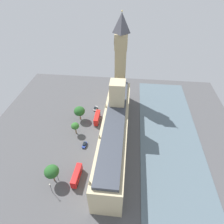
{
  "coord_description": "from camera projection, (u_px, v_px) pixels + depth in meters",
  "views": [
    {
      "loc": [
        -7.89,
        69.03,
        78.85
      ],
      "look_at": [
        1.0,
        -15.19,
        9.57
      ],
      "focal_mm": 30.64,
      "sensor_mm": 36.0,
      "label": 1
    }
  ],
  "objects": [
    {
      "name": "double_decker_bus_far_end",
      "position": [
        77.0,
        175.0,
        85.59
      ],
      "size": [
        3.03,
        10.6,
        4.75
      ],
      "rotation": [
        0.0,
        0.0,
        -0.05
      ],
      "color": "red",
      "rests_on": "ground"
    },
    {
      "name": "parliament_building",
      "position": [
        115.0,
        130.0,
        98.74
      ],
      "size": [
        12.87,
        74.62,
        30.52
      ],
      "color": "#CCBA8E",
      "rests_on": "ground"
    },
    {
      "name": "plane_tree_corner",
      "position": [
        79.0,
        111.0,
        115.04
      ],
      "size": [
        6.6,
        6.6,
        9.22
      ],
      "color": "brown",
      "rests_on": "ground"
    },
    {
      "name": "car_white_kerbside",
      "position": [
        95.0,
        108.0,
        126.02
      ],
      "size": [
        2.12,
        4.52,
        1.74
      ],
      "rotation": [
        0.0,
        0.0,
        3.06
      ],
      "color": "silver",
      "rests_on": "ground"
    },
    {
      "name": "pedestrian_under_trees",
      "position": [
        96.0,
        156.0,
        96.37
      ],
      "size": [
        0.64,
        0.59,
        1.5
      ],
      "rotation": [
        0.0,
        0.0,
        5.3
      ],
      "color": "#336B60",
      "rests_on": "ground"
    },
    {
      "name": "ground_plane",
      "position": [
        111.0,
        143.0,
        103.7
      ],
      "size": [
        144.62,
        144.62,
        0.0
      ],
      "primitive_type": "plane",
      "color": "#4C4C4F"
    },
    {
      "name": "pedestrian_near_tower",
      "position": [
        88.0,
        195.0,
        80.4
      ],
      "size": [
        0.51,
        0.62,
        1.71
      ],
      "rotation": [
        0.0,
        0.0,
        3.06
      ],
      "color": "#336B60",
      "rests_on": "ground"
    },
    {
      "name": "street_lamp_slot_10",
      "position": [
        50.0,
        187.0,
        79.17
      ],
      "size": [
        0.56,
        0.56,
        6.81
      ],
      "color": "black",
      "rests_on": "ground"
    },
    {
      "name": "pedestrian_trailing",
      "position": [
        101.0,
        136.0,
        106.94
      ],
      "size": [
        0.61,
        0.51,
        1.57
      ],
      "rotation": [
        0.0,
        0.0,
        1.39
      ],
      "color": "navy",
      "rests_on": "ground"
    },
    {
      "name": "street_lamp_slot_11",
      "position": [
        57.0,
        175.0,
        84.04
      ],
      "size": [
        0.56,
        0.56,
        6.04
      ],
      "color": "black",
      "rests_on": "ground"
    },
    {
      "name": "river_thames",
      "position": [
        171.0,
        148.0,
        101.01
      ],
      "size": [
        32.61,
        130.16,
        0.25
      ],
      "primitive_type": "cube",
      "color": "slate",
      "rests_on": "ground"
    },
    {
      "name": "plane_tree_leading",
      "position": [
        52.0,
        172.0,
        82.07
      ],
      "size": [
        6.35,
        6.35,
        9.76
      ],
      "color": "brown",
      "rests_on": "ground"
    },
    {
      "name": "plane_tree_by_river_gate",
      "position": [
        75.0,
        126.0,
        106.06
      ],
      "size": [
        4.45,
        4.45,
        7.58
      ],
      "color": "brown",
      "rests_on": "ground"
    },
    {
      "name": "clock_tower",
      "position": [
        121.0,
        59.0,
        118.46
      ],
      "size": [
        7.72,
        7.72,
        56.67
      ],
      "color": "tan",
      "rests_on": "ground"
    },
    {
      "name": "double_decker_bus_midblock",
      "position": [
        97.0,
        118.0,
        116.14
      ],
      "size": [
        2.68,
        10.51,
        4.75
      ],
      "rotation": [
        0.0,
        0.0,
        0.0
      ],
      "color": "red",
      "rests_on": "ground"
    },
    {
      "name": "car_blue_opposite_hall",
      "position": [
        85.0,
        145.0,
        101.8
      ],
      "size": [
        2.09,
        4.31,
        1.74
      ],
      "rotation": [
        0.0,
        0.0,
        -0.07
      ],
      "color": "navy",
      "rests_on": "ground"
    }
  ]
}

